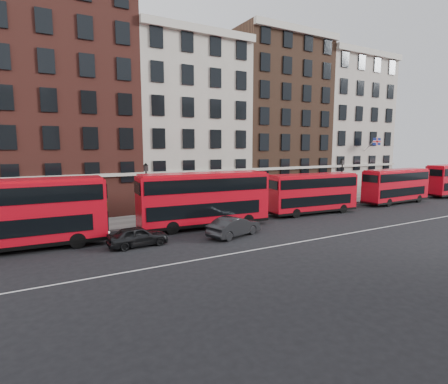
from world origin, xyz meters
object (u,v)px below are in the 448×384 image
bus_a (14,213)px  car_rear (138,236)px  traffic_light (388,180)px  car_front (234,226)px  bus_d (396,185)px  bus_b (204,198)px  bus_c (312,193)px

bus_a → car_rear: bus_a is taller
car_rear → traffic_light: traffic_light is taller
bus_a → car_front: size_ratio=2.46×
bus_d → car_front: bearing=-172.9°
bus_b → bus_d: size_ratio=1.14×
bus_b → bus_c: (12.27, -0.00, -0.31)m
car_front → bus_a: bearing=58.3°
bus_c → bus_d: (13.42, -0.00, 0.02)m
bus_d → car_front: 25.25m
bus_d → traffic_light: size_ratio=3.02×
bus_a → traffic_light: bearing=6.2°
bus_d → bus_a: bearing=178.6°
bus_a → bus_d: bearing=2.1°
car_rear → traffic_light: bearing=-82.2°
bus_b → traffic_light: bus_b is taller
car_front → traffic_light: traffic_light is taller
bus_a → car_rear: bearing=-18.8°
bus_b → car_rear: (-6.46, -2.80, -1.80)m
bus_b → traffic_light: bearing=10.5°
bus_c → car_rear: bus_c is taller
bus_a → bus_b: 13.79m
bus_c → car_rear: bearing=-167.0°
car_rear → traffic_light: 35.42m
bus_a → bus_c: (26.06, 0.00, -0.35)m
bus_c → car_front: bearing=-157.5°
bus_a → car_front: (14.55, -3.74, -1.78)m
bus_a → bus_b: size_ratio=1.01×
car_rear → bus_a: bearing=67.5°
bus_b → car_rear: size_ratio=2.74×
bus_b → car_rear: bearing=-152.0°
bus_d → traffic_light: (2.75, 2.99, 0.23)m
car_rear → car_front: size_ratio=0.89×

